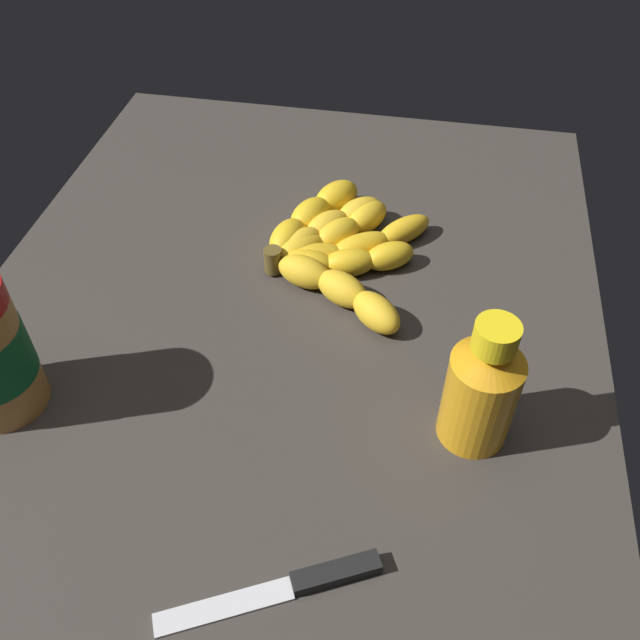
{
  "coord_description": "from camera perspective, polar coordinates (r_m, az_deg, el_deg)",
  "views": [
    {
      "loc": [
        49.48,
        13.05,
        51.28
      ],
      "look_at": [
        4.34,
        4.71,
        4.08
      ],
      "focal_mm": 38.02,
      "sensor_mm": 36.0,
      "label": 1
    }
  ],
  "objects": [
    {
      "name": "honey_bottle",
      "position": [
        0.59,
        13.48,
        -5.61
      ],
      "size": [
        6.32,
        6.32,
        13.78
      ],
      "color": "orange",
      "rests_on": "ground_plane"
    },
    {
      "name": "butter_knife",
      "position": [
        0.55,
        -2.5,
        -21.48
      ],
      "size": [
        9.27,
        16.43,
        1.2
      ],
      "color": "silver",
      "rests_on": "ground_plane"
    },
    {
      "name": "ground_plane",
      "position": [
        0.74,
        -2.98,
        -0.37
      ],
      "size": [
        86.6,
        67.04,
        3.75
      ],
      "primitive_type": "cube",
      "color": "#38332D"
    },
    {
      "name": "banana_bunch",
      "position": [
        0.78,
        1.27,
        6.45
      ],
      "size": [
        26.03,
        19.15,
        3.76
      ],
      "color": "gold",
      "rests_on": "ground_plane"
    }
  ]
}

